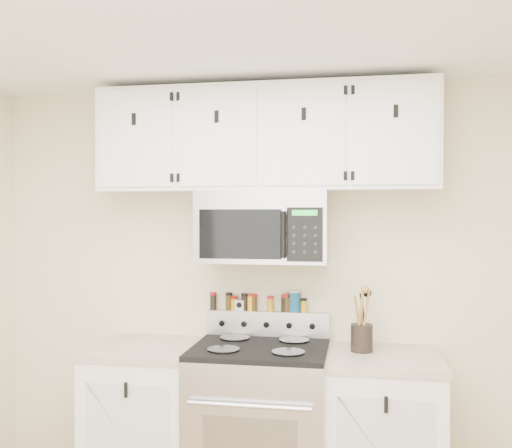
{
  "coord_description": "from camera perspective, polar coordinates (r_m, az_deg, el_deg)",
  "views": [
    {
      "loc": [
        0.54,
        -1.77,
        1.7
      ],
      "look_at": [
        -0.03,
        1.45,
        1.65
      ],
      "focal_mm": 40.0,
      "sensor_mm": 36.0,
      "label": 1
    }
  ],
  "objects": [
    {
      "name": "spice_jar_6",
      "position": [
        3.57,
        1.44,
        -7.95
      ],
      "size": [
        0.04,
        0.04,
        0.09
      ],
      "color": "orange",
      "rests_on": "range"
    },
    {
      "name": "salt_canister",
      "position": [
        3.55,
        3.86,
        -7.72
      ],
      "size": [
        0.07,
        0.07,
        0.13
      ],
      "color": "#135187",
      "rests_on": "range"
    },
    {
      "name": "spice_jar_7",
      "position": [
        3.55,
        2.84,
        -7.9
      ],
      "size": [
        0.04,
        0.04,
        0.11
      ],
      "color": "black",
      "rests_on": "range"
    },
    {
      "name": "kitchen_timer",
      "position": [
        3.6,
        -1.63,
        -8.11
      ],
      "size": [
        0.06,
        0.05,
        0.07
      ],
      "primitive_type": "cube",
      "rotation": [
        0.0,
        0.0,
        0.01
      ],
      "color": "silver",
      "rests_on": "range"
    },
    {
      "name": "spice_jar_9",
      "position": [
        3.55,
        3.45,
        -7.9
      ],
      "size": [
        0.05,
        0.05,
        0.11
      ],
      "color": "#40250F",
      "rests_on": "range"
    },
    {
      "name": "spice_jar_8",
      "position": [
        3.55,
        3.11,
        -7.86
      ],
      "size": [
        0.04,
        0.04,
        0.11
      ],
      "color": "#432D10",
      "rests_on": "range"
    },
    {
      "name": "spice_jar_4",
      "position": [
        3.59,
        -0.53,
        -7.81
      ],
      "size": [
        0.04,
        0.04,
        0.11
      ],
      "color": "gold",
      "rests_on": "range"
    },
    {
      "name": "spice_jar_1",
      "position": [
        3.61,
        -2.72,
        -7.72
      ],
      "size": [
        0.04,
        0.04,
        0.11
      ],
      "color": "#422A0F",
      "rests_on": "range"
    },
    {
      "name": "upper_cabinets",
      "position": [
        3.43,
        0.85,
        8.5
      ],
      "size": [
        2.0,
        0.35,
        0.62
      ],
      "color": "white",
      "rests_on": "back_wall"
    },
    {
      "name": "base_cabinet_left",
      "position": [
        3.67,
        -10.82,
        -18.81
      ],
      "size": [
        0.64,
        0.62,
        0.92
      ],
      "color": "white",
      "rests_on": "floor"
    },
    {
      "name": "utensil_crock",
      "position": [
        3.36,
        10.53,
        -10.92
      ],
      "size": [
        0.12,
        0.12,
        0.36
      ],
      "color": "black",
      "rests_on": "base_cabinet_right"
    },
    {
      "name": "spice_jar_5",
      "position": [
        3.58,
        -0.23,
        -7.83
      ],
      "size": [
        0.04,
        0.04,
        0.1
      ],
      "color": "#3A290E",
      "rests_on": "range"
    },
    {
      "name": "spice_jar_0",
      "position": [
        3.64,
        -4.3,
        -7.67
      ],
      "size": [
        0.04,
        0.04,
        0.11
      ],
      "color": "black",
      "rests_on": "range"
    },
    {
      "name": "back_wall",
      "position": [
        3.59,
        1.27,
        -6.25
      ],
      "size": [
        3.5,
        0.01,
        2.5
      ],
      "primitive_type": "cube",
      "color": "beige",
      "rests_on": "floor"
    },
    {
      "name": "microwave",
      "position": [
        3.37,
        0.79,
        -0.24
      ],
      "size": [
        0.76,
        0.44,
        0.42
      ],
      "color": "#9E9EA3",
      "rests_on": "back_wall"
    },
    {
      "name": "base_cabinet_right",
      "position": [
        3.46,
        12.57,
        -20.07
      ],
      "size": [
        0.64,
        0.62,
        0.92
      ],
      "color": "white",
      "rests_on": "floor"
    },
    {
      "name": "spice_jar_3",
      "position": [
        3.59,
        -1.15,
        -7.79
      ],
      "size": [
        0.04,
        0.04,
        0.11
      ],
      "color": "black",
      "rests_on": "range"
    },
    {
      "name": "spice_jar_10",
      "position": [
        3.54,
        4.8,
        -8.08
      ],
      "size": [
        0.04,
        0.04,
        0.09
      ],
      "color": "gold",
      "rests_on": "range"
    },
    {
      "name": "range",
      "position": [
        3.47,
        0.42,
        -19.53
      ],
      "size": [
        0.76,
        0.65,
        1.1
      ],
      "color": "#B7B7BA",
      "rests_on": "floor"
    },
    {
      "name": "spice_jar_2",
      "position": [
        3.61,
        -2.2,
        -7.9
      ],
      "size": [
        0.05,
        0.05,
        0.09
      ],
      "color": "#C59217",
      "rests_on": "range"
    }
  ]
}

